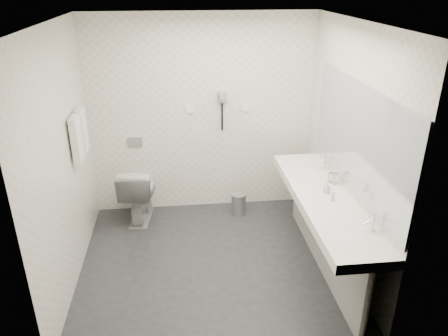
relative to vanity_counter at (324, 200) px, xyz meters
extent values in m
plane|color=#25262A|center=(-1.12, 0.20, -0.80)|extent=(2.80, 2.80, 0.00)
plane|color=white|center=(-1.12, 0.20, 1.70)|extent=(2.80, 2.80, 0.00)
plane|color=white|center=(-1.12, 1.50, 0.45)|extent=(2.80, 0.00, 2.80)
plane|color=white|center=(-1.12, -1.10, 0.45)|extent=(2.80, 0.00, 2.80)
plane|color=white|center=(-2.52, 0.20, 0.45)|extent=(0.00, 2.60, 2.60)
plane|color=white|center=(0.27, 0.20, 0.45)|extent=(0.00, 2.60, 2.60)
cube|color=white|center=(0.00, 0.00, 0.00)|extent=(0.55, 2.20, 0.10)
cube|color=#9B9B92|center=(0.02, 0.00, -0.42)|extent=(0.03, 2.15, 0.75)
cylinder|color=silver|center=(0.05, -1.04, -0.42)|extent=(0.06, 0.06, 0.75)
cylinder|color=silver|center=(0.05, 1.04, -0.42)|extent=(0.06, 0.06, 0.75)
cube|color=#B2BCC6|center=(0.26, 0.00, 0.65)|extent=(0.02, 2.20, 1.05)
ellipsoid|color=white|center=(0.00, -0.65, 0.04)|extent=(0.40, 0.31, 0.05)
ellipsoid|color=white|center=(0.00, 0.65, 0.04)|extent=(0.40, 0.31, 0.05)
cylinder|color=silver|center=(0.19, -0.65, 0.12)|extent=(0.04, 0.04, 0.15)
cylinder|color=silver|center=(0.19, 0.65, 0.12)|extent=(0.04, 0.04, 0.15)
imported|color=beige|center=(0.04, 0.07, 0.11)|extent=(0.07, 0.07, 0.11)
imported|color=beige|center=(0.04, -0.09, 0.10)|extent=(0.05, 0.05, 0.10)
cylinder|color=silver|center=(0.16, 0.31, 0.10)|extent=(0.07, 0.07, 0.11)
cylinder|color=silver|center=(0.20, 0.26, 0.11)|extent=(0.07, 0.07, 0.11)
imported|color=white|center=(-1.96, 1.24, -0.43)|extent=(0.49, 0.77, 0.73)
cube|color=#B2B5BA|center=(-1.98, 1.49, 0.15)|extent=(0.18, 0.02, 0.12)
cylinder|color=#B2B5BA|center=(-0.69, 1.21, -0.67)|extent=(0.20, 0.20, 0.27)
cylinder|color=#B2B5BA|center=(-0.69, 1.21, -0.52)|extent=(0.19, 0.19, 0.02)
cylinder|color=silver|center=(-2.47, 0.75, 0.75)|extent=(0.02, 0.62, 0.02)
cube|color=white|center=(-2.46, 0.61, 0.53)|extent=(0.07, 0.24, 0.48)
cube|color=white|center=(-2.46, 0.89, 0.53)|extent=(0.07, 0.24, 0.48)
cube|color=gray|center=(-0.88, 1.47, 0.70)|extent=(0.10, 0.04, 0.14)
cylinder|color=gray|center=(-0.88, 1.40, 0.73)|extent=(0.08, 0.14, 0.08)
cylinder|color=black|center=(-0.88, 1.46, 0.45)|extent=(0.02, 0.02, 0.35)
cube|color=white|center=(-1.27, 1.49, 0.55)|extent=(0.09, 0.02, 0.09)
cube|color=white|center=(-0.57, 1.49, 0.55)|extent=(0.09, 0.02, 0.09)
camera|label=1|loc=(-1.42, -3.66, 2.06)|focal=34.48mm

